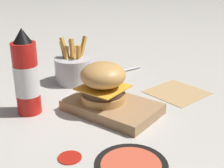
{
  "coord_description": "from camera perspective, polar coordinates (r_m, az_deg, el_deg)",
  "views": [
    {
      "loc": [
        -0.47,
        0.64,
        0.37
      ],
      "look_at": [
        -0.05,
        0.07,
        0.08
      ],
      "focal_mm": 50.0,
      "sensor_mm": 36.0,
      "label": 1
    }
  ],
  "objects": [
    {
      "name": "ground_plane",
      "position": [
        0.88,
        0.02,
        -2.57
      ],
      "size": [
        6.0,
        6.0,
        0.0
      ],
      "primitive_type": "plane",
      "color": "#B7B2A8"
    },
    {
      "name": "parchment_square",
      "position": [
        0.93,
        11.78,
        -1.48
      ],
      "size": [
        0.18,
        0.18,
        0.0
      ],
      "color": "tan",
      "rests_on": "ground_plane"
    },
    {
      "name": "fries_basket",
      "position": [
        0.99,
        -7.06,
        2.72
      ],
      "size": [
        0.12,
        0.12,
        0.14
      ],
      "color": "#B7B7BC",
      "rests_on": "ground_plane"
    },
    {
      "name": "ketchup_puddle",
      "position": [
        0.64,
        -7.74,
        -13.12
      ],
      "size": [
        0.05,
        0.05,
        0.0
      ],
      "color": "#B21E14",
      "rests_on": "ground_plane"
    },
    {
      "name": "serving_board",
      "position": [
        0.8,
        -0.0,
        -4.23
      ],
      "size": [
        0.23,
        0.15,
        0.03
      ],
      "color": "#A37A51",
      "rests_on": "ground_plane"
    },
    {
      "name": "spoon",
      "position": [
        1.05,
        -0.04,
        1.96
      ],
      "size": [
        0.07,
        0.17,
        0.01
      ],
      "rotation": [
        0.0,
        0.0,
        1.24
      ],
      "color": "silver",
      "rests_on": "ground_plane"
    },
    {
      "name": "ketchup_bottle",
      "position": [
        0.79,
        -15.38,
        1.37
      ],
      "size": [
        0.06,
        0.06,
        0.22
      ],
      "color": "red",
      "rests_on": "ground_plane"
    },
    {
      "name": "burger",
      "position": [
        0.78,
        -1.64,
        0.37
      ],
      "size": [
        0.11,
        0.11,
        0.1
      ],
      "color": "tan",
      "rests_on": "serving_board"
    }
  ]
}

